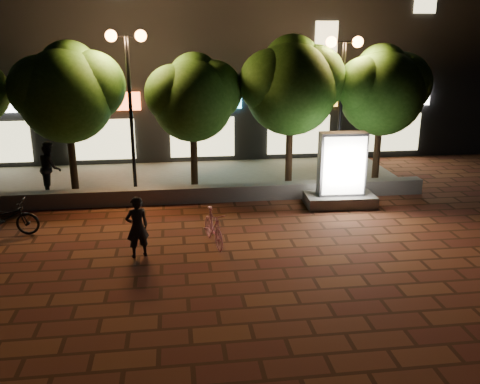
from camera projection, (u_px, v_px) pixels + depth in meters
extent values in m
plane|color=brown|center=(185.00, 253.00, 12.59)|extent=(80.00, 80.00, 0.00)
cube|color=slate|center=(181.00, 195.00, 16.30)|extent=(16.00, 0.45, 0.50)
cube|color=slate|center=(180.00, 179.00, 18.73)|extent=(16.00, 5.00, 0.08)
cube|color=black|center=(173.00, 36.00, 23.39)|extent=(28.00, 8.00, 10.00)
cube|color=#EF5721|center=(99.00, 102.00, 19.90)|extent=(3.20, 0.12, 0.70)
cube|color=beige|center=(102.00, 140.00, 20.35)|extent=(2.60, 0.10, 1.60)
cube|color=#40AFD4|center=(202.00, 100.00, 20.40)|extent=(3.20, 0.12, 0.70)
cube|color=beige|center=(202.00, 137.00, 20.84)|extent=(2.60, 0.10, 1.60)
cube|color=orange|center=(300.00, 98.00, 20.89)|extent=(3.20, 0.12, 0.70)
cube|color=beige|center=(298.00, 135.00, 21.34)|extent=(2.60, 0.10, 1.60)
cube|color=silver|center=(393.00, 97.00, 21.39)|extent=(3.20, 0.12, 0.70)
cube|color=beige|center=(390.00, 132.00, 21.84)|extent=(2.60, 0.10, 1.60)
cube|color=beige|center=(326.00, 37.00, 20.30)|extent=(0.90, 0.10, 1.20)
cylinder|color=black|center=(72.00, 157.00, 16.89)|extent=(0.24, 0.24, 2.34)
sphere|color=#2B5A1A|center=(66.00, 96.00, 16.29)|extent=(3.00, 3.00, 3.00)
sphere|color=#2B5A1A|center=(91.00, 86.00, 16.49)|extent=(2.25, 2.25, 2.25)
sphere|color=#2B5A1A|center=(42.00, 89.00, 15.99)|extent=(2.10, 2.10, 2.10)
sphere|color=#2B5A1A|center=(69.00, 71.00, 16.41)|extent=(1.95, 1.95, 1.95)
cylinder|color=black|center=(194.00, 155.00, 17.41)|extent=(0.24, 0.24, 2.21)
sphere|color=#2B5A1A|center=(192.00, 101.00, 16.86)|extent=(2.70, 2.70, 2.70)
sphere|color=#2B5A1A|center=(212.00, 91.00, 17.04)|extent=(2.03, 2.03, 2.02)
sphere|color=#2B5A1A|center=(174.00, 94.00, 16.56)|extent=(1.89, 1.89, 1.89)
sphere|color=#2B5A1A|center=(194.00, 79.00, 17.00)|extent=(1.76, 1.76, 1.76)
cylinder|color=black|center=(289.00, 149.00, 17.79)|extent=(0.24, 0.24, 2.43)
sphere|color=#2B5A1A|center=(291.00, 89.00, 17.17)|extent=(3.10, 3.10, 3.10)
sphere|color=#2B5A1A|center=(312.00, 79.00, 17.36)|extent=(2.33, 2.33, 2.33)
sphere|color=#2B5A1A|center=(271.00, 82.00, 16.86)|extent=(2.17, 2.17, 2.17)
sphere|color=#2B5A1A|center=(292.00, 65.00, 17.28)|extent=(2.01, 2.02, 2.02)
cylinder|color=black|center=(377.00, 149.00, 18.21)|extent=(0.24, 0.24, 2.29)
sphere|color=#2B5A1A|center=(382.00, 93.00, 17.62)|extent=(2.90, 2.90, 2.90)
sphere|color=#2B5A1A|center=(400.00, 84.00, 17.81)|extent=(2.18, 2.17, 2.17)
sphere|color=#2B5A1A|center=(366.00, 87.00, 17.32)|extent=(2.03, 2.03, 2.03)
sphere|color=#2B5A1A|center=(382.00, 71.00, 17.75)|extent=(1.89, 1.88, 1.88)
cylinder|color=black|center=(131.00, 117.00, 16.55)|extent=(0.12, 0.12, 5.00)
cylinder|color=black|center=(126.00, 36.00, 15.80)|extent=(0.90, 0.08, 0.08)
sphere|color=orange|center=(111.00, 36.00, 15.75)|extent=(0.36, 0.36, 0.36)
sphere|color=orange|center=(141.00, 36.00, 15.86)|extent=(0.36, 0.36, 0.36)
cylinder|color=black|center=(340.00, 115.00, 17.45)|extent=(0.12, 0.12, 4.80)
cylinder|color=black|center=(345.00, 42.00, 16.74)|extent=(0.90, 0.08, 0.08)
sphere|color=orange|center=(331.00, 42.00, 16.68)|extent=(0.36, 0.36, 0.36)
sphere|color=orange|center=(358.00, 42.00, 16.79)|extent=(0.36, 0.36, 0.36)
cube|color=slate|center=(340.00, 200.00, 16.01)|extent=(2.18, 1.15, 0.36)
cube|color=#4C4C51|center=(342.00, 164.00, 15.67)|extent=(1.44, 0.55, 1.96)
cube|color=white|center=(344.00, 166.00, 15.42)|extent=(1.29, 0.09, 1.78)
cube|color=white|center=(340.00, 162.00, 15.91)|extent=(1.29, 0.09, 1.78)
imported|color=pink|center=(213.00, 227.00, 13.00)|extent=(0.74, 1.60, 0.93)
imported|color=black|center=(137.00, 227.00, 12.21)|extent=(0.64, 0.53, 1.52)
imported|color=black|center=(4.00, 218.00, 13.61)|extent=(1.86, 0.77, 0.96)
imported|color=black|center=(50.00, 168.00, 16.74)|extent=(0.86, 0.99, 1.75)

